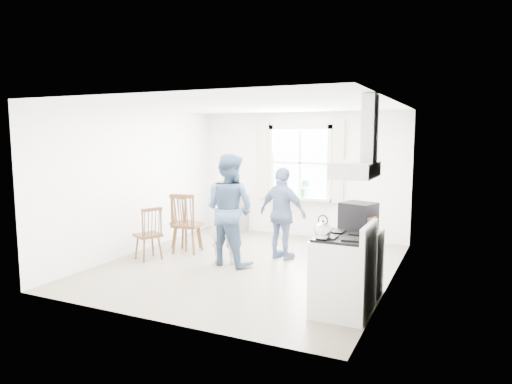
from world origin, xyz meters
name	(u,v)px	position (x,y,z in m)	size (l,w,h in m)	color
room_shell	(249,187)	(0.00, 0.00, 1.30)	(4.62, 5.12, 2.64)	gray
window_assembly	(300,167)	(0.00, 2.45, 1.46)	(1.88, 0.24, 1.70)	white
range_hood	(360,156)	(2.07, -1.35, 1.90)	(0.45, 0.76, 0.94)	silver
shelf_unit	(238,213)	(-1.40, 2.33, 0.40)	(0.40, 0.30, 0.80)	gray
gas_stove	(343,274)	(1.91, -1.35, 0.48)	(0.68, 0.76, 1.12)	white
kettle	(323,231)	(1.72, -1.61, 1.04)	(0.20, 0.20, 0.28)	silver
low_cabinet	(362,263)	(1.98, -0.65, 0.45)	(0.50, 0.55, 0.90)	silver
stereo_stack	(358,216)	(1.93, -0.71, 1.08)	(0.50, 0.47, 0.36)	black
cardboard_box	(362,224)	(1.99, -0.77, 1.00)	(0.31, 0.22, 0.20)	#8E6344
windsor_chair_a	(185,217)	(-1.36, 0.17, 0.67)	(0.53, 0.52, 1.10)	#482B17
windsor_chair_b	(181,216)	(-1.60, 0.41, 0.64)	(0.53, 0.52, 1.04)	#482B17
windsor_chair_c	(150,228)	(-1.64, -0.45, 0.57)	(0.51, 0.52, 0.93)	#482B17
person_left	(224,219)	(-0.43, -0.08, 0.76)	(0.55, 0.55, 1.51)	white
person_mid	(229,209)	(-0.32, -0.07, 0.92)	(0.89, 0.89, 1.84)	#425B7C
person_right	(283,214)	(0.36, 0.59, 0.80)	(0.93, 0.93, 1.59)	navy
potted_plant	(304,188)	(0.13, 2.36, 1.03)	(0.20, 0.20, 0.36)	#367A3A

